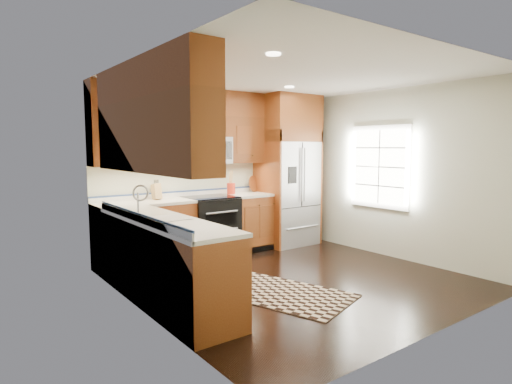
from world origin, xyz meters
TOP-DOWN VIEW (x-y plane):
  - ground at (0.00, 0.00)m, footprint 4.00×4.00m
  - wall_back at (0.00, 2.00)m, footprint 4.00×0.02m
  - wall_left at (-2.00, 0.00)m, footprint 0.02×4.00m
  - wall_right at (2.00, 0.00)m, footprint 0.02×4.00m
  - window at (1.98, 0.20)m, footprint 0.04×1.10m
  - base_cabinets at (-1.23, 0.90)m, footprint 2.85×3.00m
  - countertop at (-1.09, 1.01)m, footprint 2.86×3.01m
  - upper_cabinets at (-1.15, 1.09)m, footprint 2.85×3.00m
  - range at (-0.25, 1.67)m, footprint 0.76×0.67m
  - microwave at (-0.25, 1.80)m, footprint 0.76×0.40m
  - refrigerator at (1.30, 1.63)m, footprint 0.98×0.75m
  - sink_faucet at (-1.73, 0.23)m, footprint 0.54×0.44m
  - rug at (-0.49, -0.34)m, footprint 1.41×1.81m
  - knife_block at (-1.06, 1.86)m, footprint 0.10×0.15m
  - utensil_crock at (0.23, 1.81)m, footprint 0.15×0.15m
  - cutting_board at (0.75, 1.88)m, footprint 0.37×0.37m

SIDE VIEW (x-z plane):
  - ground at x=0.00m, z-range 0.00..0.00m
  - rug at x=-0.49m, z-range 0.00..0.01m
  - base_cabinets at x=-1.23m, z-range 0.00..0.90m
  - range at x=-0.25m, z-range 0.00..0.94m
  - countertop at x=-1.09m, z-range 0.90..0.94m
  - cutting_board at x=0.75m, z-range 0.94..0.96m
  - sink_faucet at x=-1.73m, z-range 0.81..1.18m
  - knife_block at x=-1.06m, z-range 0.91..1.21m
  - utensil_crock at x=0.23m, z-range 0.88..1.27m
  - wall_back at x=0.00m, z-range 0.00..2.60m
  - wall_left at x=-2.00m, z-range 0.00..2.60m
  - wall_right at x=2.00m, z-range 0.00..2.60m
  - refrigerator at x=1.30m, z-range 0.00..2.60m
  - window at x=1.98m, z-range 0.75..2.05m
  - microwave at x=-0.25m, z-range 1.45..1.87m
  - upper_cabinets at x=-1.15m, z-range 1.45..2.60m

